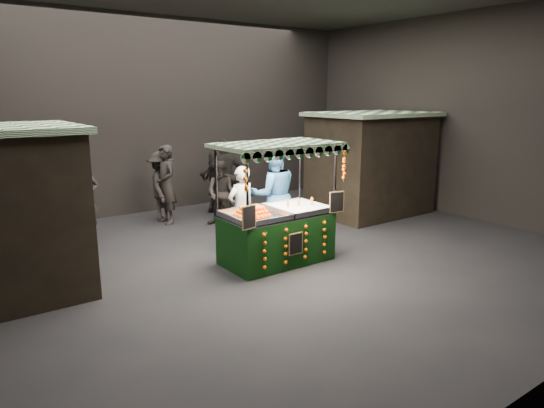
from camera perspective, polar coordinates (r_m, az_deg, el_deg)
ground at (r=9.17m, az=-0.97°, el=-6.64°), size 12.00×12.00×0.00m
market_hall at (r=8.65m, az=-1.05°, el=15.00°), size 12.10×10.10×5.05m
neighbour_stall_right at (r=12.81m, az=11.48°, el=4.74°), size 3.00×2.20×2.60m
juice_stall at (r=8.89m, az=0.70°, el=-2.62°), size 2.28×1.34×2.21m
vendor_grey at (r=9.54m, az=-3.64°, el=-0.58°), size 0.66×0.48×1.70m
vendor_blue at (r=9.93m, az=0.18°, el=1.08°), size 1.21×1.08×2.06m
shopper_0 at (r=10.89m, az=-21.28°, el=0.50°), size 0.72×0.54×1.79m
shopper_1 at (r=11.44m, az=-5.91°, el=1.23°), size 0.93×0.95×1.54m
shopper_2 at (r=12.52m, az=-5.47°, el=3.18°), size 1.22×0.74×1.94m
shopper_3 at (r=12.16m, az=-12.85°, el=2.08°), size 1.03×1.26×1.71m
shopper_4 at (r=11.11m, az=-26.67°, el=-0.42°), size 0.89×0.75×1.54m
shopper_5 at (r=12.64m, az=-6.39°, el=2.68°), size 0.89×1.64×1.69m
shopper_6 at (r=11.82m, az=-12.34°, el=2.23°), size 0.47×0.70×1.88m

